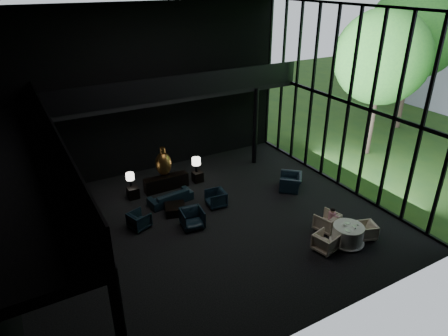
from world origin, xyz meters
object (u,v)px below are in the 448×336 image
dining_chair_north (327,221)px  dining_chair_west (326,242)px  bronze_urn (163,163)px  table_lamp_right (196,162)px  lounge_armchair_west (139,220)px  dining_chair_east (366,231)px  dining_table (347,236)px  side_table_right (198,177)px  window_armchair (291,179)px  side_table_left (133,193)px  table_lamp_left (130,177)px  child (332,215)px  console (166,183)px  coffee_table (175,209)px  lounge_armchair_south (192,217)px  sofa (170,195)px  lounge_armchair_east (216,198)px

dining_chair_north → dining_chair_west: 1.33m
bronze_urn → table_lamp_right: size_ratio=1.94×
dining_chair_west → lounge_armchair_west: bearing=35.7°
bronze_urn → dining_chair_east: bronze_urn is taller
table_lamp_right → dining_table: bearing=-70.0°
side_table_right → table_lamp_right: table_lamp_right is taller
lounge_armchair_west → window_armchair: (7.12, -0.42, 0.15)m
side_table_left → table_lamp_left: 0.73m
dining_chair_west → child: (1.04, 0.83, 0.36)m
console → table_lamp_right: bearing=2.6°
side_table_left → coffee_table: 2.38m
side_table_left → dining_chair_north: (5.77, -6.15, 0.18)m
dining_table → console: bearing=120.5°
dining_table → dining_chair_north: size_ratio=1.46×
table_lamp_left → window_armchair: 7.28m
coffee_table → dining_table: 6.93m
lounge_armchair_west → lounge_armchair_south: size_ratio=0.76×
bronze_urn → sofa: bronze_urn is taller
lounge_armchair_south → dining_chair_east: bearing=-28.4°
bronze_urn → window_armchair: size_ratio=1.14×
sofa → window_armchair: size_ratio=1.53×
window_armchair → side_table_left: bearing=-73.0°
table_lamp_left → dining_table: 9.44m
side_table_left → lounge_armchair_east: 3.77m
console → side_table_right: console is taller
sofa → console: bearing=-110.2°
coffee_table → child: bearing=-41.3°
side_table_right → dining_chair_north: 6.67m
table_lamp_right → dining_chair_north: (2.57, -6.25, -0.56)m
console → dining_chair_north: size_ratio=2.38×
dining_chair_east → dining_chair_west: (-1.85, 0.17, 0.06)m
dining_chair_east → window_armchair: bearing=-160.3°
child → table_lamp_left: bearing=-47.8°
console → side_table_left: console is taller
table_lamp_right → sofa: 2.40m
side_table_left → window_armchair: size_ratio=0.43×
dining_table → dining_chair_west: (-1.00, 0.08, 0.05)m
table_lamp_right → window_armchair: table_lamp_right is taller
console → lounge_armchair_west: bearing=-131.0°
window_armchair → dining_chair_west: bearing=17.6°
bronze_urn → dining_chair_north: bronze_urn is taller
side_table_right → lounge_armchair_west: bearing=-147.1°
bronze_urn → coffee_table: bronze_urn is taller
bronze_urn → child: (4.28, -6.47, -0.50)m
window_armchair → child: same height
lounge_armchair_west → bronze_urn: bearing=-57.6°
window_armchair → coffee_table: window_armchair is taller
lounge_armchair_west → coffee_table: 1.68m
lounge_armchair_east → window_armchair: (3.73, -0.38, 0.11)m
table_lamp_left → table_lamp_right: 3.20m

